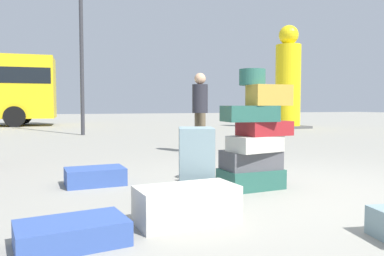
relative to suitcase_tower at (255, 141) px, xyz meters
name	(u,v)px	position (x,y,z in m)	size (l,w,h in m)	color
ground_plane	(299,194)	(0.32, -0.38, -0.54)	(80.00, 80.00, 0.00)	gray
suitcase_tower	(255,141)	(0.00, 0.00, 0.00)	(0.81, 0.53, 1.32)	#26594C
suitcase_slate_foreground_far	(196,165)	(-0.83, -0.33, -0.18)	(0.32, 0.40, 0.72)	gray
suitcase_navy_foreground_near	(95,176)	(-1.63, 0.86, -0.44)	(0.67, 0.44, 0.20)	#334F99
suitcase_navy_right_side	(72,233)	(-2.00, -1.06, -0.45)	(0.70, 0.43, 0.17)	#334F99
suitcase_cream_behind_tower	(187,204)	(-1.12, -0.88, -0.39)	(0.79, 0.40, 0.29)	beige
person_bearded_onlooker	(200,106)	(0.61, 3.14, 0.39)	(0.30, 0.34, 1.55)	brown
yellow_dummy_statue	(288,83)	(7.09, 9.51, 1.33)	(1.43, 1.43, 4.19)	yellow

